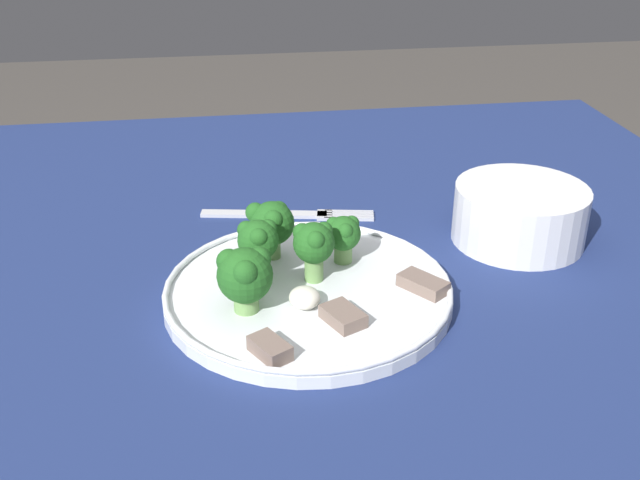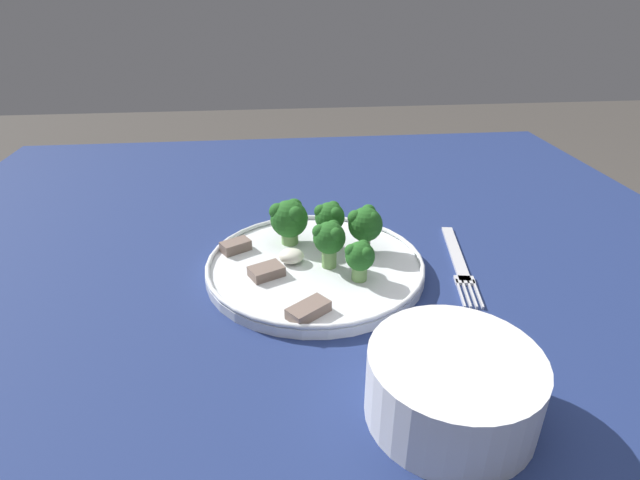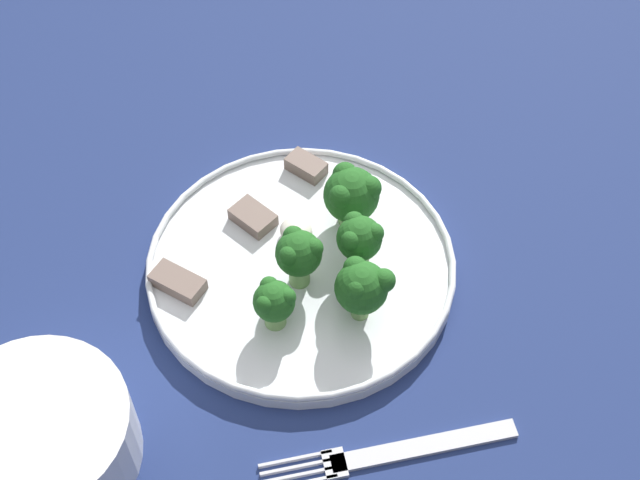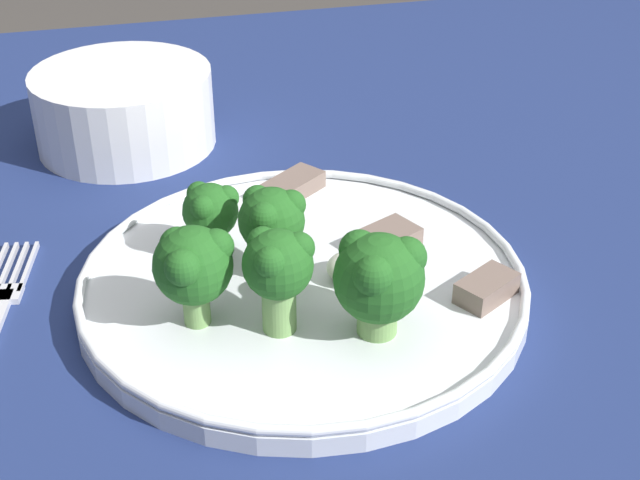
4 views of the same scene
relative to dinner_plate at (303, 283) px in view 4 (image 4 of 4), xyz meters
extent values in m
cube|color=navy|center=(0.01, -0.03, -0.02)|extent=(1.19, 1.17, 0.03)
cylinder|color=brown|center=(0.54, 0.50, -0.37)|extent=(0.06, 0.06, 0.67)
cylinder|color=white|center=(0.00, 0.00, 0.00)|extent=(0.27, 0.27, 0.01)
torus|color=white|center=(0.00, 0.00, 0.01)|extent=(0.27, 0.27, 0.01)
cube|color=silver|center=(-0.18, 0.04, -0.01)|extent=(0.03, 0.02, 0.00)
cube|color=silver|center=(-0.17, 0.07, -0.01)|extent=(0.01, 0.06, 0.00)
cube|color=silver|center=(-0.17, 0.07, -0.01)|extent=(0.01, 0.06, 0.00)
cube|color=silver|center=(-0.18, 0.07, -0.01)|extent=(0.01, 0.06, 0.00)
cylinder|color=white|center=(-0.09, 0.25, 0.02)|extent=(0.14, 0.14, 0.06)
cylinder|color=silver|center=(-0.09, 0.25, 0.02)|extent=(0.12, 0.12, 0.05)
cylinder|color=#709E56|center=(-0.02, 0.01, 0.02)|extent=(0.02, 0.02, 0.03)
sphere|color=#215B1E|center=(-0.02, 0.01, 0.04)|extent=(0.04, 0.04, 0.04)
sphere|color=#215B1E|center=(0.00, 0.01, 0.05)|extent=(0.02, 0.02, 0.02)
sphere|color=#215B1E|center=(-0.02, 0.02, 0.05)|extent=(0.02, 0.02, 0.02)
sphere|color=#215B1E|center=(-0.02, 0.00, 0.05)|extent=(0.02, 0.02, 0.02)
cylinder|color=#709E56|center=(-0.07, -0.03, 0.01)|extent=(0.02, 0.02, 0.02)
sphere|color=#215B1E|center=(-0.07, -0.03, 0.04)|extent=(0.04, 0.04, 0.04)
sphere|color=#215B1E|center=(-0.05, -0.03, 0.05)|extent=(0.02, 0.02, 0.02)
sphere|color=#215B1E|center=(-0.07, -0.02, 0.05)|extent=(0.02, 0.02, 0.02)
sphere|color=#215B1E|center=(-0.07, -0.04, 0.05)|extent=(0.02, 0.02, 0.02)
cylinder|color=#709E56|center=(0.03, -0.06, 0.01)|extent=(0.02, 0.02, 0.02)
sphere|color=#215B1E|center=(0.03, -0.06, 0.04)|extent=(0.05, 0.05, 0.05)
sphere|color=#215B1E|center=(0.04, -0.06, 0.05)|extent=(0.02, 0.02, 0.02)
sphere|color=#215B1E|center=(0.02, -0.05, 0.05)|extent=(0.02, 0.02, 0.02)
sphere|color=#215B1E|center=(0.02, -0.07, 0.05)|extent=(0.02, 0.02, 0.02)
cylinder|color=#709E56|center=(-0.05, 0.04, 0.01)|extent=(0.02, 0.02, 0.02)
sphere|color=#215B1E|center=(-0.05, 0.04, 0.03)|extent=(0.04, 0.04, 0.04)
sphere|color=#215B1E|center=(-0.04, 0.04, 0.04)|extent=(0.02, 0.02, 0.02)
sphere|color=#215B1E|center=(-0.05, 0.05, 0.04)|extent=(0.02, 0.02, 0.02)
sphere|color=#215B1E|center=(-0.05, 0.03, 0.04)|extent=(0.02, 0.02, 0.02)
cylinder|color=#709E56|center=(-0.02, -0.04, 0.02)|extent=(0.02, 0.02, 0.03)
sphere|color=#215B1E|center=(-0.02, -0.04, 0.05)|extent=(0.04, 0.04, 0.04)
sphere|color=#215B1E|center=(-0.01, -0.04, 0.06)|extent=(0.02, 0.02, 0.02)
sphere|color=#215B1E|center=(-0.03, -0.03, 0.06)|extent=(0.02, 0.02, 0.02)
sphere|color=#215B1E|center=(-0.03, -0.05, 0.06)|extent=(0.02, 0.02, 0.02)
cube|color=#756056|center=(0.10, -0.05, 0.01)|extent=(0.04, 0.04, 0.01)
cube|color=#756056|center=(0.06, 0.02, 0.01)|extent=(0.05, 0.04, 0.01)
cube|color=#756056|center=(0.02, 0.11, 0.01)|extent=(0.05, 0.05, 0.01)
ellipsoid|color=silver|center=(0.03, -0.01, 0.01)|extent=(0.03, 0.03, 0.02)
camera|label=1|loc=(0.61, -0.08, 0.37)|focal=42.00mm
camera|label=2|loc=(0.05, 0.54, 0.32)|focal=28.00mm
camera|label=3|loc=(-0.44, 0.16, 0.64)|focal=50.00mm
camera|label=4|loc=(-0.10, -0.44, 0.31)|focal=50.00mm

